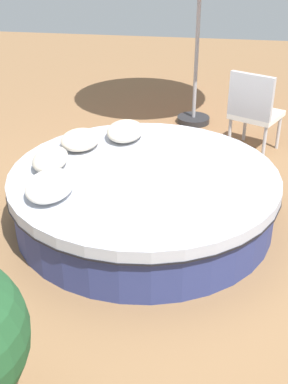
# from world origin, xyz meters

# --- Properties ---
(ground_plane) EXTENTS (16.00, 16.00, 0.00)m
(ground_plane) POSITION_xyz_m (0.00, 0.00, 0.00)
(ground_plane) COLOR olive
(round_bed) EXTENTS (2.41, 2.41, 0.50)m
(round_bed) POSITION_xyz_m (0.00, 0.00, 0.26)
(round_bed) COLOR navy
(round_bed) RESTS_ON ground_plane
(throw_pillow_0) EXTENTS (0.51, 0.37, 0.16)m
(throw_pillow_0) POSITION_xyz_m (0.73, 0.31, 0.58)
(throw_pillow_0) COLOR beige
(throw_pillow_0) RESTS_ON round_bed
(throw_pillow_1) EXTENTS (0.47, 0.37, 0.16)m
(throw_pillow_1) POSITION_xyz_m (0.44, 0.70, 0.58)
(throw_pillow_1) COLOR beige
(throw_pillow_1) RESTS_ON round_bed
(throw_pillow_2) EXTENTS (0.46, 0.30, 0.17)m
(throw_pillow_2) POSITION_xyz_m (-0.03, 0.84, 0.58)
(throw_pillow_2) COLOR beige
(throw_pillow_2) RESTS_ON round_bed
(throw_pillow_3) EXTENTS (0.53, 0.38, 0.17)m
(throw_pillow_3) POSITION_xyz_m (-0.52, 0.69, 0.59)
(throw_pillow_3) COLOR white
(throw_pillow_3) RESTS_ON round_bed
(patio_chair) EXTENTS (0.68, 0.69, 0.98)m
(patio_chair) POSITION_xyz_m (1.69, -1.01, 0.56)
(patio_chair) COLOR #B7B7BC
(patio_chair) RESTS_ON ground_plane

